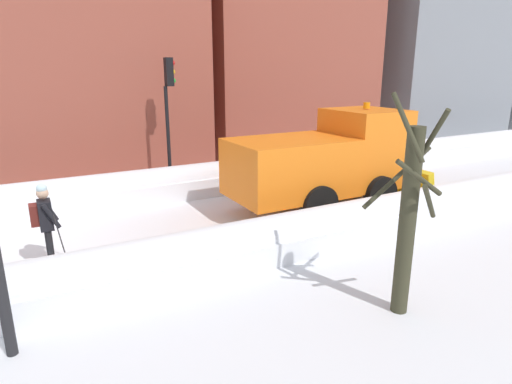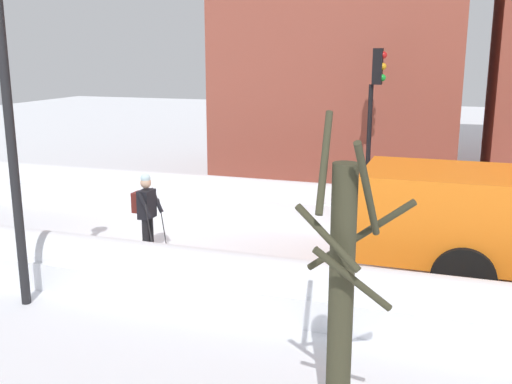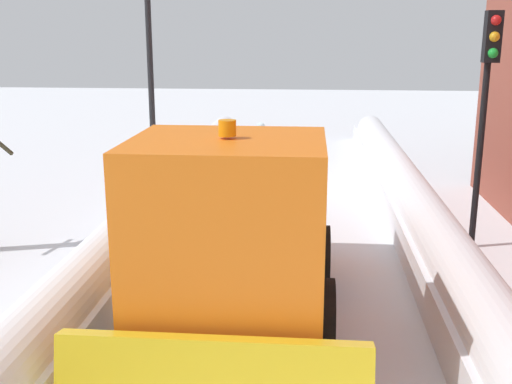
{
  "view_description": "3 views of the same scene",
  "coord_description": "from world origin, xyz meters",
  "px_view_note": "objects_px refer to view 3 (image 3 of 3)",
  "views": [
    {
      "loc": [
        10.34,
        0.08,
        4.05
      ],
      "look_at": [
        0.74,
        5.37,
        0.93
      ],
      "focal_mm": 30.13,
      "sensor_mm": 36.0,
      "label": 1
    },
    {
      "loc": [
        11.76,
        6.52,
        4.33
      ],
      "look_at": [
        0.91,
        2.86,
        1.62
      ],
      "focal_mm": 41.46,
      "sensor_mm": 36.0,
      "label": 2
    },
    {
      "loc": [
        -0.5,
        16.14,
        4.05
      ],
      "look_at": [
        0.45,
        5.42,
        1.27
      ],
      "focal_mm": 43.24,
      "sensor_mm": 36.0,
      "label": 3
    }
  ],
  "objects_px": {
    "street_lamp": "(150,53)",
    "skier": "(261,153)",
    "plow_truck": "(242,223)",
    "traffic_light_pole": "(487,86)"
  },
  "relations": [
    {
      "from": "plow_truck",
      "to": "traffic_light_pole",
      "type": "relative_size",
      "value": 1.35
    },
    {
      "from": "street_lamp",
      "to": "skier",
      "type": "bearing_deg",
      "value": 166.11
    },
    {
      "from": "plow_truck",
      "to": "traffic_light_pole",
      "type": "height_order",
      "value": "traffic_light_pole"
    },
    {
      "from": "skier",
      "to": "plow_truck",
      "type": "bearing_deg",
      "value": 92.6
    },
    {
      "from": "plow_truck",
      "to": "street_lamp",
      "type": "bearing_deg",
      "value": -67.98
    },
    {
      "from": "plow_truck",
      "to": "traffic_light_pole",
      "type": "bearing_deg",
      "value": -140.02
    },
    {
      "from": "traffic_light_pole",
      "to": "skier",
      "type": "bearing_deg",
      "value": -43.46
    },
    {
      "from": "plow_truck",
      "to": "street_lamp",
      "type": "xyz_separation_m",
      "value": [
        3.41,
        -8.43,
        2.05
      ]
    },
    {
      "from": "plow_truck",
      "to": "street_lamp",
      "type": "height_order",
      "value": "street_lamp"
    },
    {
      "from": "skier",
      "to": "street_lamp",
      "type": "relative_size",
      "value": 0.32
    }
  ]
}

